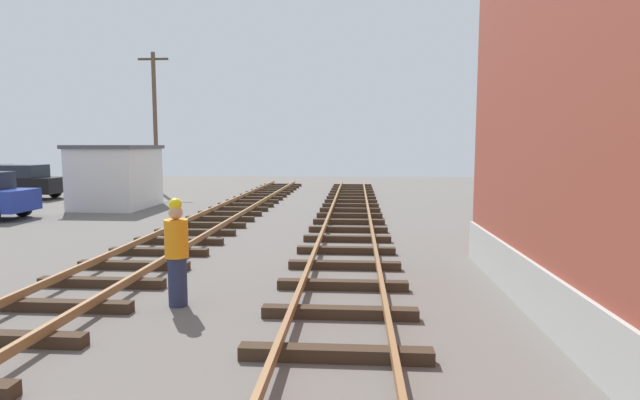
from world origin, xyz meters
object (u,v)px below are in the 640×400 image
control_hut (116,176)px  parked_car_black (20,182)px  utility_pole_far (155,119)px  track_worker_foreground (177,253)px

control_hut → parked_car_black: bearing=154.9°
utility_pole_far → parked_car_black: bearing=-137.1°
track_worker_foreground → control_hut: bearing=119.2°
control_hut → track_worker_foreground: control_hut is taller
control_hut → parked_car_black: control_hut is taller
parked_car_black → track_worker_foreground: size_ratio=2.25×
parked_car_black → track_worker_foreground: 21.78m
parked_car_black → control_hut: bearing=-25.1°
parked_car_black → utility_pole_far: (5.28, 4.90, 3.38)m
control_hut → track_worker_foreground: (7.52, -13.45, -0.46)m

